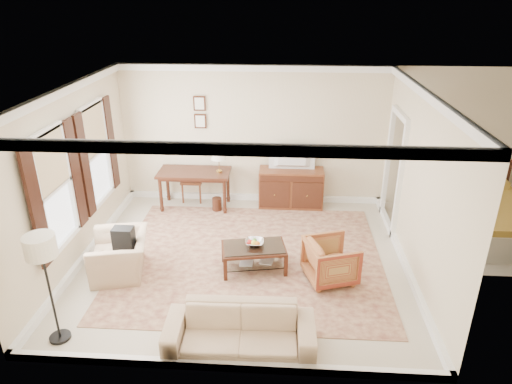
# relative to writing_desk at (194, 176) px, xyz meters

# --- Properties ---
(room_shell) EXTENTS (5.51, 5.01, 2.91)m
(room_shell) POSITION_rel_writing_desk_xyz_m (1.19, -2.03, 1.77)
(room_shell) COLOR beige
(room_shell) RESTS_ON ground
(annex_bedroom) EXTENTS (3.00, 2.70, 2.90)m
(annex_bedroom) POSITION_rel_writing_desk_xyz_m (5.68, -0.88, -0.36)
(annex_bedroom) COLOR beige
(annex_bedroom) RESTS_ON ground
(window_front) EXTENTS (0.12, 1.56, 1.80)m
(window_front) POSITION_rel_writing_desk_xyz_m (-1.51, -2.73, 0.85)
(window_front) COLOR #CCB284
(window_front) RESTS_ON room_shell
(window_rear) EXTENTS (0.12, 1.56, 1.80)m
(window_rear) POSITION_rel_writing_desk_xyz_m (-1.51, -1.13, 0.85)
(window_rear) COLOR #CCB284
(window_rear) RESTS_ON room_shell
(doorway) EXTENTS (0.10, 1.12, 2.25)m
(doorway) POSITION_rel_writing_desk_xyz_m (3.90, -0.53, 0.38)
(doorway) COLOR white
(doorway) RESTS_ON room_shell
(rug) EXTENTS (4.48, 3.85, 0.01)m
(rug) POSITION_rel_writing_desk_xyz_m (1.30, -1.95, -0.69)
(rug) COLOR #571E1D
(rug) RESTS_ON room_shell
(writing_desk) EXTENTS (1.48, 0.74, 0.81)m
(writing_desk) POSITION_rel_writing_desk_xyz_m (0.00, 0.00, 0.00)
(writing_desk) COLOR #3C1C11
(writing_desk) RESTS_ON room_shell
(desk_chair) EXTENTS (0.52, 0.52, 1.05)m
(desk_chair) POSITION_rel_writing_desk_xyz_m (-0.12, 0.35, -0.17)
(desk_chair) COLOR brown
(desk_chair) RESTS_ON room_shell
(desk_lamp) EXTENTS (0.32, 0.32, 0.50)m
(desk_lamp) POSITION_rel_writing_desk_xyz_m (0.52, 0.00, 0.36)
(desk_lamp) COLOR silver
(desk_lamp) RESTS_ON writing_desk
(framed_prints) EXTENTS (0.25, 0.04, 0.68)m
(framed_prints) POSITION_rel_writing_desk_xyz_m (0.10, 0.44, 1.24)
(framed_prints) COLOR #3C1C11
(framed_prints) RESTS_ON room_shell
(sideboard) EXTENTS (1.34, 0.51, 0.82)m
(sideboard) POSITION_rel_writing_desk_xyz_m (2.01, 0.18, -0.29)
(sideboard) COLOR brown
(sideboard) RESTS_ON room_shell
(tv) EXTENTS (0.90, 0.52, 0.12)m
(tv) POSITION_rel_writing_desk_xyz_m (2.01, 0.16, 0.58)
(tv) COLOR black
(tv) RESTS_ON sideboard
(coffee_table) EXTENTS (1.12, 0.78, 0.44)m
(coffee_table) POSITION_rel_writing_desk_xyz_m (1.39, -2.29, -0.37)
(coffee_table) COLOR #3C1C11
(coffee_table) RESTS_ON room_shell
(fruit_bowl) EXTENTS (0.42, 0.42, 0.10)m
(fruit_bowl) POSITION_rel_writing_desk_xyz_m (1.41, -2.24, -0.21)
(fruit_bowl) COLOR silver
(fruit_bowl) RESTS_ON coffee_table
(book_a) EXTENTS (0.28, 0.05, 0.38)m
(book_a) POSITION_rel_writing_desk_xyz_m (1.17, -2.33, -0.53)
(book_a) COLOR brown
(book_a) RESTS_ON coffee_table
(book_b) EXTENTS (0.28, 0.08, 0.38)m
(book_b) POSITION_rel_writing_desk_xyz_m (1.51, -2.24, -0.53)
(book_b) COLOR brown
(book_b) RESTS_ON coffee_table
(striped_armchair) EXTENTS (0.88, 0.91, 0.75)m
(striped_armchair) POSITION_rel_writing_desk_xyz_m (2.62, -2.50, -0.32)
(striped_armchair) COLOR maroon
(striped_armchair) RESTS_ON room_shell
(club_armchair) EXTENTS (0.85, 1.12, 0.88)m
(club_armchair) POSITION_rel_writing_desk_xyz_m (-0.75, -2.52, -0.26)
(club_armchair) COLOR tan
(club_armchair) RESTS_ON room_shell
(backpack) EXTENTS (0.26, 0.35, 0.40)m
(backpack) POSITION_rel_writing_desk_xyz_m (-0.65, -2.54, -0.02)
(backpack) COLOR black
(backpack) RESTS_ON club_armchair
(sofa) EXTENTS (1.92, 0.60, 0.75)m
(sofa) POSITION_rel_writing_desk_xyz_m (1.35, -4.11, -0.33)
(sofa) COLOR tan
(sofa) RESTS_ON room_shell
(floor_lamp) EXTENTS (0.38, 0.38, 1.56)m
(floor_lamp) POSITION_rel_writing_desk_xyz_m (-1.06, -4.10, 0.60)
(floor_lamp) COLOR black
(floor_lamp) RESTS_ON room_shell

